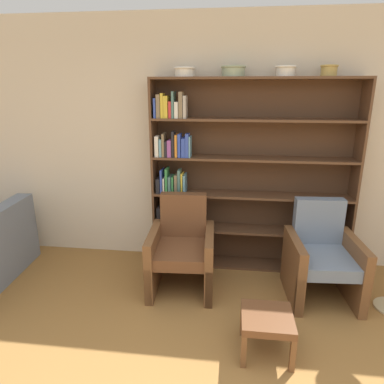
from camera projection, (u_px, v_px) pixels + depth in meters
wall_back at (242, 145)px, 3.81m from camera, size 12.00×0.06×2.75m
bookshelf at (233, 181)px, 3.76m from camera, size 2.17×0.30×2.09m
bowl_stoneware at (185, 71)px, 3.48m from camera, size 0.22×0.22×0.10m
bowl_brass at (233, 70)px, 3.42m from camera, size 0.25×0.25×0.11m
bowl_copper at (286, 70)px, 3.36m from camera, size 0.21×0.21×0.10m
bowl_olive at (329, 70)px, 3.31m from camera, size 0.17×0.17×0.11m
armchair_leather at (182, 249)px, 3.48m from camera, size 0.68×0.72×0.93m
armchair_cushioned at (322, 257)px, 3.32m from camera, size 0.68×0.72×0.93m
footstool at (267, 321)px, 2.61m from camera, size 0.39×0.39×0.33m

